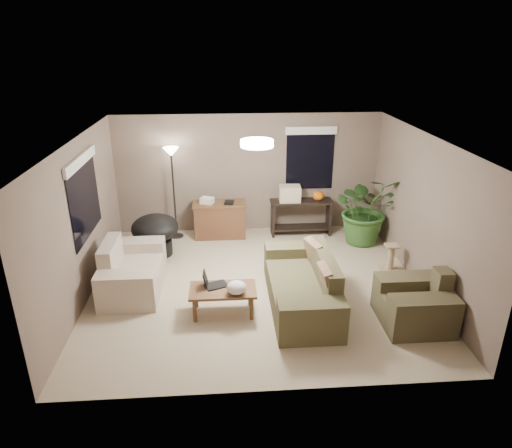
{
  "coord_description": "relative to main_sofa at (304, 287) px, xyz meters",
  "views": [
    {
      "loc": [
        -0.51,
        -6.76,
        3.91
      ],
      "look_at": [
        0.0,
        0.2,
        1.05
      ],
      "focal_mm": 32.0,
      "sensor_mm": 36.0,
      "label": 1
    }
  ],
  "objects": [
    {
      "name": "room_shell",
      "position": [
        -0.69,
        0.62,
        0.96
      ],
      "size": [
        5.5,
        5.5,
        5.5
      ],
      "color": "tan",
      "rests_on": "ground"
    },
    {
      "name": "main_sofa",
      "position": [
        0.0,
        0.0,
        0.0
      ],
      "size": [
        0.95,
        2.2,
        0.85
      ],
      "color": "#4C482D",
      "rests_on": "ground"
    },
    {
      "name": "throw_pillows",
      "position": [
        0.26,
        0.0,
        0.36
      ],
      "size": [
        0.36,
        1.38,
        0.47
      ],
      "color": "#8C7251",
      "rests_on": "main_sofa"
    },
    {
      "name": "loveseat",
      "position": [
        -2.77,
        0.7,
        0.0
      ],
      "size": [
        0.9,
        1.6,
        0.85
      ],
      "color": "beige",
      "rests_on": "ground"
    },
    {
      "name": "armchair",
      "position": [
        1.54,
        -0.62,
        0.0
      ],
      "size": [
        0.95,
        1.0,
        0.85
      ],
      "color": "#4B452D",
      "rests_on": "ground"
    },
    {
      "name": "coffee_table",
      "position": [
        -1.26,
        -0.17,
        0.06
      ],
      "size": [
        1.0,
        0.55,
        0.42
      ],
      "color": "brown",
      "rests_on": "ground"
    },
    {
      "name": "laptop",
      "position": [
        -1.42,
        -0.07,
        0.19
      ],
      "size": [
        0.39,
        0.34,
        0.24
      ],
      "color": "black",
      "rests_on": "coffee_table"
    },
    {
      "name": "plastic_bag",
      "position": [
        -1.06,
        -0.32,
        0.23
      ],
      "size": [
        0.35,
        0.33,
        0.2
      ],
      "primitive_type": "ellipsoid",
      "rotation": [
        0.0,
        0.0,
        0.29
      ],
      "color": "white",
      "rests_on": "coffee_table"
    },
    {
      "name": "desk",
      "position": [
        -1.3,
        2.75,
        0.08
      ],
      "size": [
        1.1,
        0.5,
        0.75
      ],
      "color": "brown",
      "rests_on": "ground"
    },
    {
      "name": "desk_papers",
      "position": [
        -1.46,
        2.74,
        0.51
      ],
      "size": [
        0.71,
        0.31,
        0.12
      ],
      "color": "silver",
      "rests_on": "desk"
    },
    {
      "name": "console_table",
      "position": [
        0.41,
        2.76,
        0.14
      ],
      "size": [
        1.3,
        0.4,
        0.75
      ],
      "color": "black",
      "rests_on": "ground"
    },
    {
      "name": "pumpkin",
      "position": [
        0.76,
        2.76,
        0.55
      ],
      "size": [
        0.29,
        0.29,
        0.2
      ],
      "primitive_type": "ellipsoid",
      "rotation": [
        0.0,
        0.0,
        -0.27
      ],
      "color": "orange",
      "rests_on": "console_table"
    },
    {
      "name": "cardboard_box",
      "position": [
        0.16,
        2.76,
        0.62
      ],
      "size": [
        0.45,
        0.34,
        0.32
      ],
      "primitive_type": "cube",
      "rotation": [
        0.0,
        0.0,
        -0.04
      ],
      "color": "beige",
      "rests_on": "console_table"
    },
    {
      "name": "papasan_chair",
      "position": [
        -2.53,
        1.98,
        0.17
      ],
      "size": [
        1.12,
        1.12,
        0.8
      ],
      "color": "black",
      "rests_on": "ground"
    },
    {
      "name": "floor_lamp",
      "position": [
        -2.22,
        2.81,
        1.3
      ],
      "size": [
        0.32,
        0.32,
        1.91
      ],
      "color": "black",
      "rests_on": "ground"
    },
    {
      "name": "ceiling_fixture",
      "position": [
        -0.69,
        0.62,
        2.15
      ],
      "size": [
        0.5,
        0.5,
        0.1
      ],
      "primitive_type": "cylinder",
      "color": "white",
      "rests_on": "room_shell"
    },
    {
      "name": "houseplant",
      "position": [
        1.64,
        2.25,
        0.27
      ],
      "size": [
        1.31,
        1.45,
        1.13
      ],
      "primitive_type": "imported",
      "color": "#2D5923",
      "rests_on": "ground"
    },
    {
      "name": "cat_scratching_post",
      "position": [
        1.75,
        1.0,
        -0.08
      ],
      "size": [
        0.32,
        0.32,
        0.5
      ],
      "color": "tan",
      "rests_on": "ground"
    },
    {
      "name": "window_left",
      "position": [
        -3.41,
        0.92,
        1.49
      ],
      "size": [
        0.05,
        1.56,
        1.33
      ],
      "color": "black",
      "rests_on": "room_shell"
    },
    {
      "name": "window_back",
      "position": [
        0.61,
        3.1,
        1.49
      ],
      "size": [
        1.06,
        0.05,
        1.33
      ],
      "color": "black",
      "rests_on": "room_shell"
    }
  ]
}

